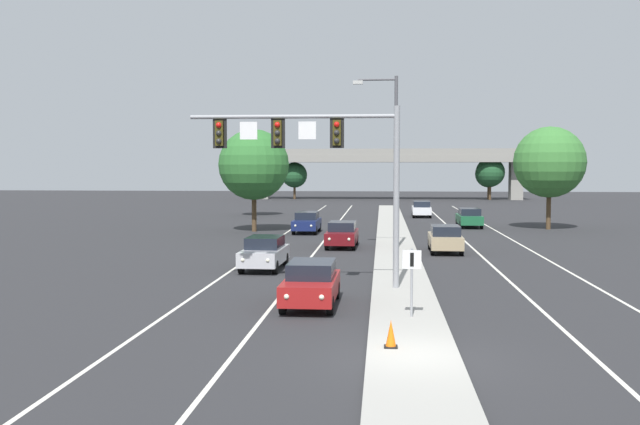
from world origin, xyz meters
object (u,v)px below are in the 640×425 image
(tree_far_left_b, at_px, (254,176))
(tree_far_left_c, at_px, (254,165))
(median_sign_post, at_px, (412,272))
(car_receding_green, at_px, (469,217))
(traffic_cone_median_nose, at_px, (391,334))
(street_lamp_median, at_px, (392,152))
(car_receding_tan, at_px, (445,238))
(overhead_signal_mast, at_px, (322,152))
(tree_far_right_a, at_px, (490,172))
(car_oncoming_darkred, at_px, (342,234))
(car_receding_white, at_px, (421,209))
(tree_far_right_b, at_px, (549,162))
(car_oncoming_navy, at_px, (307,222))
(car_oncoming_red, at_px, (311,283))
(car_oncoming_silver, at_px, (264,252))
(tree_far_right_c, at_px, (489,174))
(tree_far_left_a, at_px, (295,175))

(tree_far_left_b, xyz_separation_m, tree_far_left_c, (3.16, -18.18, 1.08))
(tree_far_left_b, bearing_deg, tree_far_left_c, -80.13)
(median_sign_post, height_order, car_receding_green, median_sign_post)
(traffic_cone_median_nose, bearing_deg, street_lamp_median, 89.28)
(car_receding_tan, bearing_deg, median_sign_post, -97.95)
(overhead_signal_mast, xyz_separation_m, tree_far_right_a, (18.51, 82.62, -1.41))
(tree_far_left_b, relative_size, tree_far_left_c, 0.79)
(car_oncoming_darkred, xyz_separation_m, car_receding_white, (6.32, 27.88, 0.00))
(traffic_cone_median_nose, height_order, tree_far_right_b, tree_far_right_b)
(car_oncoming_navy, distance_m, tree_far_left_b, 20.76)
(street_lamp_median, bearing_deg, tree_far_left_c, 128.59)
(car_oncoming_darkred, bearing_deg, tree_far_left_c, 124.73)
(street_lamp_median, height_order, tree_far_left_c, street_lamp_median)
(car_oncoming_navy, relative_size, tree_far_left_b, 0.73)
(car_receding_green, distance_m, tree_far_right_a, 51.98)
(street_lamp_median, distance_m, car_oncoming_red, 17.74)
(overhead_signal_mast, bearing_deg, car_oncoming_navy, 97.22)
(overhead_signal_mast, relative_size, car_receding_tan, 1.86)
(car_oncoming_darkred, relative_size, tree_far_right_a, 0.71)
(tree_far_left_c, bearing_deg, overhead_signal_mast, -74.37)
(car_oncoming_navy, relative_size, traffic_cone_median_nose, 6.07)
(tree_far_right_b, bearing_deg, car_receding_tan, -119.81)
(car_oncoming_silver, height_order, tree_far_left_b, tree_far_left_b)
(car_receding_white, bearing_deg, tree_far_right_b, -55.49)
(overhead_signal_mast, relative_size, car_oncoming_darkred, 1.86)
(overhead_signal_mast, bearing_deg, tree_far_right_c, 77.55)
(car_receding_green, distance_m, tree_far_right_b, 7.64)
(car_oncoming_red, xyz_separation_m, traffic_cone_median_nose, (2.76, -6.42, -0.31))
(car_receding_white, bearing_deg, car_oncoming_red, -97.72)
(car_oncoming_silver, bearing_deg, traffic_cone_median_nose, -69.17)
(car_oncoming_red, xyz_separation_m, tree_far_right_a, (18.61, 85.91, 3.30))
(tree_far_right_b, bearing_deg, car_receding_green, 167.70)
(tree_far_left_a, bearing_deg, tree_far_left_b, -89.21)
(tree_far_right_c, bearing_deg, tree_far_left_a, -179.42)
(overhead_signal_mast, distance_m, car_oncoming_navy, 26.06)
(median_sign_post, height_order, car_receding_white, median_sign_post)
(overhead_signal_mast, xyz_separation_m, tree_far_right_c, (18.41, 83.38, -1.66))
(car_oncoming_darkred, bearing_deg, car_oncoming_red, -90.15)
(car_oncoming_red, xyz_separation_m, car_receding_white, (6.37, 47.00, 0.00))
(street_lamp_median, height_order, car_oncoming_navy, street_lamp_median)
(car_receding_white, distance_m, tree_far_right_a, 40.92)
(car_receding_tan, relative_size, tree_far_left_b, 0.73)
(car_receding_white, bearing_deg, car_oncoming_navy, -117.45)
(overhead_signal_mast, xyz_separation_m, traffic_cone_median_nose, (2.66, -9.72, -5.02))
(car_oncoming_navy, height_order, tree_far_left_a, tree_far_left_a)
(tree_far_left_b, bearing_deg, car_oncoming_silver, -79.35)
(car_receding_tan, bearing_deg, traffic_cone_median_nose, -98.28)
(traffic_cone_median_nose, relative_size, tree_far_right_c, 0.12)
(median_sign_post, distance_m, tree_far_left_b, 52.18)
(car_receding_tan, distance_m, tree_far_left_a, 71.59)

